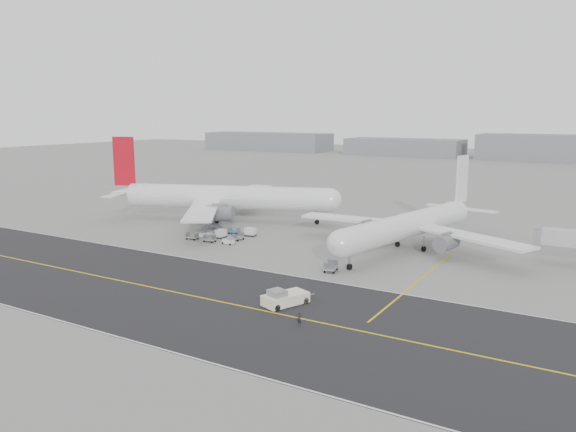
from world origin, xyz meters
The scene contains 9 objects.
ground centered at (0.00, 0.00, 0.00)m, with size 700.00×700.00×0.00m, color gray.
taxiway centered at (5.02, -17.98, 0.01)m, with size 220.00×59.00×0.03m.
horizon_buildings centered at (30.00, 260.00, 0.00)m, with size 520.00×28.00×28.00m, color slate, non-canonical shape.
airliner_a centered at (-25.87, 29.50, 5.71)m, with size 55.08×54.10×19.82m.
airliner_b centered at (22.19, 24.39, 4.79)m, with size 46.57×47.55×16.60m.
pushback_tug centered at (17.87, -14.68, 0.96)m, with size 5.08×8.16×2.34m.
gse_cluster centered at (-14.58, 14.35, 0.00)m, with size 16.29×15.74×1.85m, color gray, non-canonical shape.
stray_dolly centered at (16.06, 3.06, 0.00)m, with size 1.74×2.83×1.74m, color silver, non-canonical shape.
ground_crew_a centered at (23.18, -20.01, 0.80)m, with size 0.59×0.38×1.61m, color black.
Camera 1 is at (54.77, -76.35, 25.30)m, focal length 35.00 mm.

